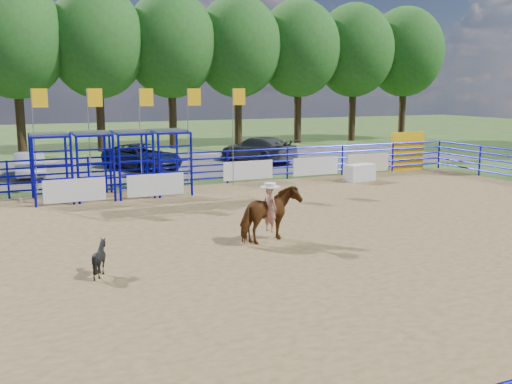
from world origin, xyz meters
TOP-DOWN VIEW (x-y plane):
  - ground at (0.00, 0.00)m, footprint 120.00×120.00m
  - arena_dirt at (0.00, 0.00)m, footprint 30.00×20.00m
  - gravel_strip at (0.00, 17.00)m, footprint 40.00×10.00m
  - announcer_table at (8.76, 8.14)m, footprint 1.54×0.94m
  - horse_and_rider at (0.51, 0.24)m, footprint 1.97×1.36m
  - calf at (-4.22, -0.79)m, footprint 0.92×0.88m
  - car_b at (-4.99, 15.72)m, footprint 1.40×3.81m
  - car_c at (0.53, 16.01)m, footprint 4.01×5.29m
  - car_d at (7.32, 16.34)m, footprint 3.78×5.46m
  - perimeter_fence at (0.00, 0.00)m, footprint 30.10×20.10m
  - chute_assembly at (-1.90, 8.84)m, footprint 19.32×2.41m
  - treeline at (0.00, 26.00)m, footprint 56.40×6.40m

SIDE VIEW (x-z plane):
  - ground at x=0.00m, z-range 0.00..0.00m
  - gravel_strip at x=0.00m, z-range 0.00..0.01m
  - arena_dirt at x=0.00m, z-range 0.00..0.02m
  - announcer_table at x=8.76m, z-range 0.02..0.79m
  - calf at x=-4.22m, z-range 0.02..0.81m
  - car_b at x=-4.99m, z-range 0.01..1.25m
  - car_c at x=0.53m, z-range 0.01..1.35m
  - car_d at x=7.32m, z-range 0.01..1.48m
  - perimeter_fence at x=0.00m, z-range 0.00..1.50m
  - horse_and_rider at x=0.51m, z-range -0.28..2.00m
  - chute_assembly at x=-1.90m, z-range -0.84..3.36m
  - treeline at x=0.00m, z-range 1.91..13.15m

